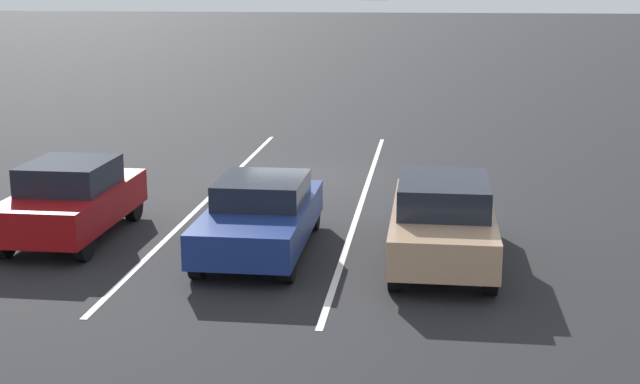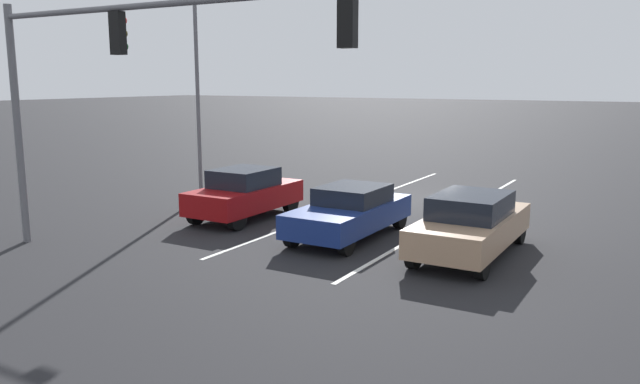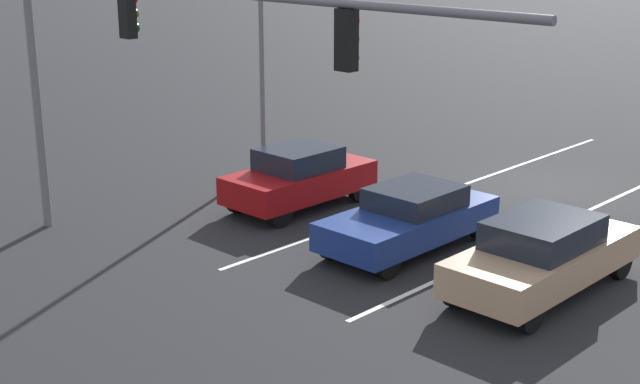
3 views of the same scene
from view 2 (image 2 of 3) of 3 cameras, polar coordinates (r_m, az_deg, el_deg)
The scene contains 8 objects.
ground_plane at distance 23.35m, azimuth 9.70°, elevation -0.56°, with size 240.00×240.00×0.00m, color black.
lane_stripe_left_divider at distance 20.72m, azimuth 12.29°, elevation -1.99°, with size 0.12×16.39×0.01m, color silver.
lane_stripe_center_divider at distance 22.09m, azimuth 3.24°, elevation -1.03°, with size 0.12×16.39×0.01m, color silver.
car_navy_midlane_front at distance 17.24m, azimuth 2.76°, elevation -1.77°, with size 1.85×4.47×1.41m.
car_tan_leftlane_front at distance 15.83m, azimuth 13.64°, elevation -2.84°, with size 1.84×4.70×1.56m.
car_maroon_rightlane_front at distance 19.66m, azimuth -6.89°, elevation -0.10°, with size 1.80×4.04×1.58m.
traffic_signal_gantry at distance 14.79m, azimuth -16.84°, elevation 11.47°, with size 13.33×0.37×6.19m.
street_lamp_right_shoulder at distance 23.02m, azimuth -10.81°, elevation 11.51°, with size 2.04×0.24×8.52m.
Camera 2 is at (-7.99, 21.51, 4.29)m, focal length 35.00 mm.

